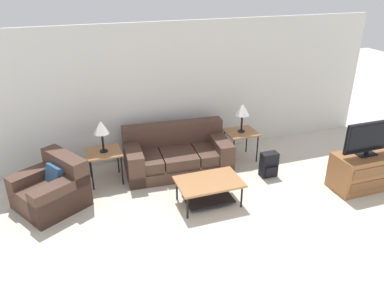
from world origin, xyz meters
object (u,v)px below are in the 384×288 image
Objects in this scene: tv_console at (362,171)px; side_table_right at (241,134)px; armchair at (52,189)px; backpack at (269,165)px; table_lamp_left at (101,128)px; coffee_table at (209,187)px; table_lamp_right at (242,110)px; side_table_left at (104,154)px; television at (370,138)px; couch at (177,155)px.

side_table_right is at bearing 131.88° from tv_console.
armchair is at bearing 166.81° from tv_console.
tv_console is 2.25× the size of backpack.
armchair is 1.25m from table_lamp_left.
coffee_table is 0.99× the size of tv_console.
table_lamp_right reaches higher than armchair.
side_table_left reaches higher than backpack.
tv_console is at bearing -8.70° from coffee_table.
side_table_right is 1.04× the size of table_lamp_right.
table_lamp_left is at bearing 158.01° from television.
tv_console is (1.49, -1.66, -0.70)m from table_lamp_right.
tv_console is at bearing -13.19° from armchair.
television is (0.00, 0.00, 0.63)m from tv_console.
coffee_table is at bearing -40.71° from side_table_left.
tv_console is (1.49, -1.66, -0.21)m from side_table_right.
couch is 3.24m from tv_console.
couch is at bearing 149.28° from tv_console.
armchair is 2.24× the size of table_lamp_right.
tv_console is (4.10, -1.66, -0.70)m from table_lamp_left.
couch reaches higher than backpack.
tv_console is (4.99, -1.17, 0.03)m from armchair.
tv_console reaches higher than side_table_right.
armchair is (-2.20, -0.49, -0.00)m from couch.
coffee_table is 2.22× the size of backpack.
television is at bearing -30.71° from couch.
coffee_table is 1.43m from backpack.
tv_console is (2.64, -0.40, 0.01)m from coffee_table.
side_table_left and side_table_right have the same top height.
television is at bearing -48.11° from side_table_right.
television is at bearing -21.99° from table_lamp_left.
armchair is 2.16× the size of side_table_right.
side_table_left is at bearing 180.00° from table_lamp_right.
backpack is (0.19, -0.79, -0.80)m from table_lamp_right.
backpack is (1.35, 0.47, -0.09)m from coffee_table.
table_lamp_left is at bearing -179.96° from couch.
side_table_left is 1.04× the size of table_lamp_right.
tv_console is at bearing -90.00° from television.
side_table_left is at bearing -179.96° from couch.
couch is 2.26m from armchair.
television is 2.07× the size of backpack.
armchair is 2.24× the size of table_lamp_left.
side_table_right is (3.51, 0.49, 0.24)m from armchair.
couch is at bearing 179.96° from table_lamp_right.
tv_console is at bearing -30.72° from couch.
couch is 1.69m from backpack.
side_table_right is 2.26m from television.
table_lamp_right is (-0.00, 0.00, 0.49)m from side_table_right.
couch is 1.92× the size of coffee_table.
backpack is at bearing -15.63° from side_table_left.
table_lamp_left is (-1.46, 1.25, 0.71)m from coffee_table.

